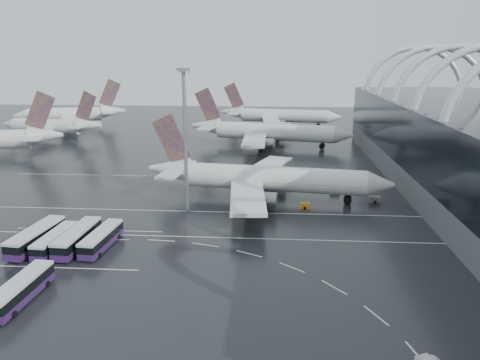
# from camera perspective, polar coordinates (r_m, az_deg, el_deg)

# --- Properties ---
(ground) EXTENTS (420.00, 420.00, 0.00)m
(ground) POSITION_cam_1_polar(r_m,az_deg,el_deg) (87.56, -3.03, -6.51)
(ground) COLOR black
(ground) RESTS_ON ground
(lane_marking_near) EXTENTS (120.00, 0.25, 0.01)m
(lane_marking_near) POSITION_cam_1_polar(r_m,az_deg,el_deg) (85.72, -3.20, -7.00)
(lane_marking_near) COLOR silver
(lane_marking_near) RESTS_ON ground
(lane_marking_mid) EXTENTS (120.00, 0.25, 0.01)m
(lane_marking_mid) POSITION_cam_1_polar(r_m,az_deg,el_deg) (98.72, -2.19, -3.92)
(lane_marking_mid) COLOR silver
(lane_marking_mid) RESTS_ON ground
(lane_marking_far) EXTENTS (120.00, 0.25, 0.01)m
(lane_marking_far) POSITION_cam_1_polar(r_m,az_deg,el_deg) (125.36, -0.83, 0.30)
(lane_marking_far) COLOR silver
(lane_marking_far) RESTS_ON ground
(bus_bay_line_south) EXTENTS (28.00, 0.25, 0.01)m
(bus_bay_line_south) POSITION_cam_1_polar(r_m,az_deg,el_deg) (80.07, -22.09, -9.85)
(bus_bay_line_south) COLOR silver
(bus_bay_line_south) RESTS_ON ground
(bus_bay_line_north) EXTENTS (28.00, 0.25, 0.01)m
(bus_bay_line_north) POSITION_cam_1_polar(r_m,az_deg,el_deg) (93.46, -17.88, -5.82)
(bus_bay_line_north) COLOR silver
(bus_bay_line_north) RESTS_ON ground
(airliner_main) EXTENTS (56.17, 48.83, 19.02)m
(airliner_main) POSITION_cam_1_polar(r_m,az_deg,el_deg) (106.17, 2.70, 0.16)
(airliner_main) COLOR silver
(airliner_main) RESTS_ON ground
(airliner_gate_b) EXTENTS (58.17, 51.46, 20.31)m
(airliner_gate_b) POSITION_cam_1_polar(r_m,az_deg,el_deg) (166.89, 3.25, 5.85)
(airliner_gate_b) COLOR silver
(airliner_gate_b) RESTS_ON ground
(airliner_gate_c) EXTENTS (54.27, 49.55, 19.34)m
(airliner_gate_c) POSITION_cam_1_polar(r_m,az_deg,el_deg) (212.09, 4.62, 7.79)
(airliner_gate_c) COLOR silver
(airliner_gate_c) RESTS_ON ground
(jet_remote_mid) EXTENTS (43.17, 34.90, 18.79)m
(jet_remote_mid) POSITION_cam_1_polar(r_m,az_deg,el_deg) (195.18, -21.85, 6.10)
(jet_remote_mid) COLOR silver
(jet_remote_mid) RESTS_ON ground
(jet_remote_far) EXTENTS (47.59, 38.67, 21.01)m
(jet_remote_far) POSITION_cam_1_polar(r_m,az_deg,el_deg) (225.18, -19.69, 7.55)
(jet_remote_far) COLOR silver
(jet_remote_far) RESTS_ON ground
(bus_row_near_a) EXTENTS (4.58, 14.09, 3.41)m
(bus_row_near_a) POSITION_cam_1_polar(r_m,az_deg,el_deg) (88.12, -23.60, -6.38)
(bus_row_near_a) COLOR #321543
(bus_row_near_a) RESTS_ON ground
(bus_row_near_b) EXTENTS (3.38, 12.18, 2.97)m
(bus_row_near_b) POSITION_cam_1_polar(r_m,az_deg,el_deg) (85.98, -21.57, -6.87)
(bus_row_near_b) COLOR #321543
(bus_row_near_b) RESTS_ON ground
(bus_row_near_c) EXTENTS (3.71, 13.64, 3.32)m
(bus_row_near_c) POSITION_cam_1_polar(r_m,az_deg,el_deg) (85.31, -19.21, -6.67)
(bus_row_near_c) COLOR #321543
(bus_row_near_c) RESTS_ON ground
(bus_row_near_d) EXTENTS (3.83, 12.64, 3.06)m
(bus_row_near_d) POSITION_cam_1_polar(r_m,az_deg,el_deg) (84.10, -16.53, -6.86)
(bus_row_near_d) COLOR #321543
(bus_row_near_d) RESTS_ON ground
(bus_row_far_c) EXTENTS (3.57, 12.80, 3.12)m
(bus_row_far_c) POSITION_cam_1_polar(r_m,az_deg,el_deg) (70.97, -25.14, -11.99)
(bus_row_far_c) COLOR #321543
(bus_row_far_c) RESTS_ON ground
(floodlight_mast) EXTENTS (2.27, 2.27, 29.60)m
(floodlight_mast) POSITION_cam_1_polar(r_m,az_deg,el_deg) (94.94, -6.74, 6.80)
(floodlight_mast) COLOR gray
(floodlight_mast) RESTS_ON ground
(gse_cart_belly_a) EXTENTS (2.23, 1.32, 1.22)m
(gse_cart_belly_a) POSITION_cam_1_polar(r_m,az_deg,el_deg) (101.81, 7.89, -3.09)
(gse_cart_belly_a) COLOR #BE8319
(gse_cart_belly_a) RESTS_ON ground
(gse_cart_belly_b) EXTENTS (2.32, 1.37, 1.26)m
(gse_cart_belly_b) POSITION_cam_1_polar(r_m,az_deg,el_deg) (114.24, 11.49, -1.20)
(gse_cart_belly_b) COLOR slate
(gse_cart_belly_b) RESTS_ON ground
(gse_cart_belly_c) EXTENTS (2.50, 1.48, 1.36)m
(gse_cart_belly_c) POSITION_cam_1_polar(r_m,az_deg,el_deg) (105.06, -0.06, -2.31)
(gse_cart_belly_c) COLOR #BE8319
(gse_cart_belly_c) RESTS_ON ground
(gse_cart_belly_d) EXTENTS (2.43, 1.44, 1.33)m
(gse_cart_belly_d) POSITION_cam_1_polar(r_m,az_deg,el_deg) (109.06, 16.09, -2.28)
(gse_cart_belly_d) COLOR slate
(gse_cart_belly_d) RESTS_ON ground
(gse_cart_belly_e) EXTENTS (2.26, 1.33, 1.23)m
(gse_cart_belly_e) POSITION_cam_1_polar(r_m,az_deg,el_deg) (119.16, 7.20, -0.32)
(gse_cart_belly_e) COLOR #BE8319
(gse_cart_belly_e) RESTS_ON ground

